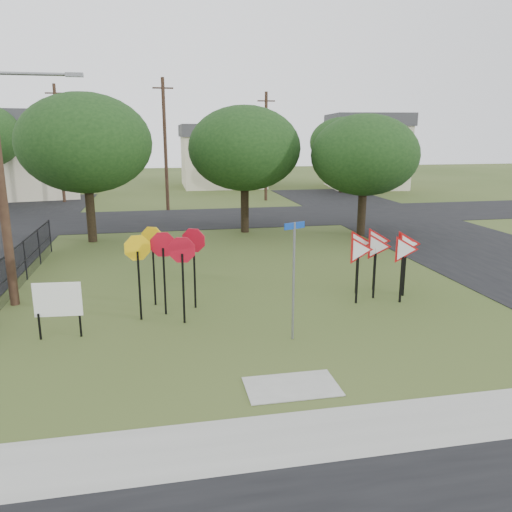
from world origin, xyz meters
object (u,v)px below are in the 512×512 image
(yield_sign_cluster, at_px, (383,248))
(info_board, at_px, (58,302))
(stop_sign_cluster, at_px, (166,253))
(street_name_sign, at_px, (294,274))

(yield_sign_cluster, height_order, info_board, yield_sign_cluster)
(yield_sign_cluster, bearing_deg, stop_sign_cluster, -177.80)
(stop_sign_cluster, bearing_deg, info_board, -154.92)
(stop_sign_cluster, height_order, info_board, stop_sign_cluster)
(info_board, bearing_deg, yield_sign_cluster, 9.27)
(street_name_sign, bearing_deg, yield_sign_cluster, 36.78)
(street_name_sign, height_order, yield_sign_cluster, street_name_sign)
(street_name_sign, relative_size, yield_sign_cluster, 1.09)
(street_name_sign, distance_m, stop_sign_cluster, 4.11)
(yield_sign_cluster, bearing_deg, street_name_sign, -143.22)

